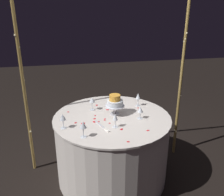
# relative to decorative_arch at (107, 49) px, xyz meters

# --- Properties ---
(ground_plane) EXTENTS (12.00, 12.00, 0.00)m
(ground_plane) POSITION_rel_decorative_arch_xyz_m (-0.00, -0.32, -1.49)
(ground_plane) COLOR black
(decorative_arch) EXTENTS (1.96, 0.06, 2.32)m
(decorative_arch) POSITION_rel_decorative_arch_xyz_m (0.00, 0.00, 0.00)
(decorative_arch) COLOR olive
(decorative_arch) RESTS_ON ground
(main_table) EXTENTS (1.32, 1.32, 0.79)m
(main_table) POSITION_rel_decorative_arch_xyz_m (-0.00, -0.32, -1.09)
(main_table) COLOR silver
(main_table) RESTS_ON ground
(tiered_cake) EXTENTS (0.22, 0.22, 0.24)m
(tiered_cake) POSITION_rel_decorative_arch_xyz_m (0.04, -0.26, -0.55)
(tiered_cake) COLOR silver
(tiered_cake) RESTS_ON main_table
(wine_glass_0) EXTENTS (0.07, 0.07, 0.16)m
(wine_glass_0) POSITION_rel_decorative_arch_xyz_m (-0.54, -0.49, -0.58)
(wine_glass_0) COLOR silver
(wine_glass_0) RESTS_ON main_table
(wine_glass_1) EXTENTS (0.07, 0.07, 0.15)m
(wine_glass_1) POSITION_rel_decorative_arch_xyz_m (-0.20, -0.09, -0.58)
(wine_glass_1) COLOR silver
(wine_glass_1) RESTS_ON main_table
(wine_glass_2) EXTENTS (0.07, 0.07, 0.16)m
(wine_glass_2) POSITION_rel_decorative_arch_xyz_m (-0.35, -0.71, -0.57)
(wine_glass_2) COLOR silver
(wine_glass_2) RESTS_ON main_table
(wine_glass_3) EXTENTS (0.06, 0.06, 0.14)m
(wine_glass_3) POSITION_rel_decorative_arch_xyz_m (0.29, -0.43, -0.60)
(wine_glass_3) COLOR silver
(wine_glass_3) RESTS_ON main_table
(wine_glass_4) EXTENTS (0.06, 0.06, 0.16)m
(wine_glass_4) POSITION_rel_decorative_arch_xyz_m (0.37, -0.07, -0.58)
(wine_glass_4) COLOR silver
(wine_glass_4) RESTS_ON main_table
(wine_glass_5) EXTENTS (0.06, 0.06, 0.15)m
(wine_glass_5) POSITION_rel_decorative_arch_xyz_m (-0.02, -0.57, -0.59)
(wine_glass_5) COLOR silver
(wine_glass_5) RESTS_ON main_table
(cake_knife) EXTENTS (0.13, 0.28, 0.01)m
(cake_knife) POSITION_rel_decorative_arch_xyz_m (-0.14, -0.55, -0.69)
(cake_knife) COLOR silver
(cake_knife) RESTS_ON main_table
(rose_petal_0) EXTENTS (0.02, 0.03, 0.00)m
(rose_petal_0) POSITION_rel_decorative_arch_xyz_m (-0.18, -0.26, -0.70)
(rose_petal_0) COLOR red
(rose_petal_0) RESTS_ON main_table
(rose_petal_1) EXTENTS (0.04, 0.04, 0.00)m
(rose_petal_1) POSITION_rel_decorative_arch_xyz_m (-0.20, -0.34, -0.70)
(rose_petal_1) COLOR red
(rose_petal_1) RESTS_ON main_table
(rose_petal_2) EXTENTS (0.03, 0.02, 0.00)m
(rose_petal_2) POSITION_rel_decorative_arch_xyz_m (-0.10, -0.40, -0.70)
(rose_petal_2) COLOR red
(rose_petal_2) RESTS_ON main_table
(rose_petal_3) EXTENTS (0.04, 0.05, 0.00)m
(rose_petal_3) POSITION_rel_decorative_arch_xyz_m (-0.21, -0.41, -0.70)
(rose_petal_3) COLOR red
(rose_petal_3) RESTS_ON main_table
(rose_petal_4) EXTENTS (0.05, 0.05, 0.00)m
(rose_petal_4) POSITION_rel_decorative_arch_xyz_m (-0.17, -0.42, -0.70)
(rose_petal_4) COLOR red
(rose_petal_4) RESTS_ON main_table
(rose_petal_5) EXTENTS (0.03, 0.02, 0.00)m
(rose_petal_5) POSITION_rel_decorative_arch_xyz_m (0.08, 0.13, -0.70)
(rose_petal_5) COLOR red
(rose_petal_5) RESTS_ON main_table
(rose_petal_6) EXTENTS (0.03, 0.02, 0.00)m
(rose_petal_6) POSITION_rel_decorative_arch_xyz_m (0.29, -0.71, -0.70)
(rose_petal_6) COLOR red
(rose_petal_6) RESTS_ON main_table
(rose_petal_7) EXTENTS (0.04, 0.04, 0.00)m
(rose_petal_7) POSITION_rel_decorative_arch_xyz_m (0.07, -0.07, -0.70)
(rose_petal_7) COLOR red
(rose_petal_7) RESTS_ON main_table
(rose_petal_8) EXTENTS (0.03, 0.03, 0.00)m
(rose_petal_8) POSITION_rel_decorative_arch_xyz_m (0.04, -0.87, -0.70)
(rose_petal_8) COLOR red
(rose_petal_8) RESTS_ON main_table
(rose_petal_9) EXTENTS (0.03, 0.03, 0.00)m
(rose_petal_9) POSITION_rel_decorative_arch_xyz_m (-0.06, -0.48, -0.70)
(rose_petal_9) COLOR red
(rose_petal_9) RESTS_ON main_table
(rose_petal_10) EXTENTS (0.03, 0.04, 0.00)m
(rose_petal_10) POSITION_rel_decorative_arch_xyz_m (-0.15, -0.53, -0.70)
(rose_petal_10) COLOR red
(rose_petal_10) RESTS_ON main_table
(rose_petal_11) EXTENTS (0.03, 0.02, 0.00)m
(rose_petal_11) POSITION_rel_decorative_arch_xyz_m (0.35, -0.14, -0.70)
(rose_petal_11) COLOR red
(rose_petal_11) RESTS_ON main_table
(rose_petal_12) EXTENTS (0.03, 0.03, 0.00)m
(rose_petal_12) POSITION_rel_decorative_arch_xyz_m (-0.48, -0.10, -0.70)
(rose_petal_12) COLOR red
(rose_petal_12) RESTS_ON main_table
(rose_petal_13) EXTENTS (0.04, 0.04, 0.00)m
(rose_petal_13) POSITION_rel_decorative_arch_xyz_m (-0.41, -0.40, -0.70)
(rose_petal_13) COLOR red
(rose_petal_13) RESTS_ON main_table
(rose_petal_14) EXTENTS (0.03, 0.04, 0.00)m
(rose_petal_14) POSITION_rel_decorative_arch_xyz_m (-0.13, 0.04, -0.70)
(rose_petal_14) COLOR red
(rose_petal_14) RESTS_ON main_table
(rose_petal_15) EXTENTS (0.04, 0.04, 0.00)m
(rose_petal_15) POSITION_rel_decorative_arch_xyz_m (-0.33, -0.43, -0.70)
(rose_petal_15) COLOR red
(rose_petal_15) RESTS_ON main_table
(rose_petal_16) EXTENTS (0.04, 0.05, 0.00)m
(rose_petal_16) POSITION_rel_decorative_arch_xyz_m (0.04, -0.63, -0.70)
(rose_petal_16) COLOR red
(rose_petal_16) RESTS_ON main_table
(rose_petal_17) EXTENTS (0.03, 0.04, 0.00)m
(rose_petal_17) POSITION_rel_decorative_arch_xyz_m (-0.34, -0.43, -0.70)
(rose_petal_17) COLOR red
(rose_petal_17) RESTS_ON main_table
(rose_petal_18) EXTENTS (0.04, 0.03, 0.00)m
(rose_petal_18) POSITION_rel_decorative_arch_xyz_m (-0.02, -0.13, -0.70)
(rose_petal_18) COLOR red
(rose_petal_18) RESTS_ON main_table
(rose_petal_19) EXTENTS (0.03, 0.03, 0.00)m
(rose_petal_19) POSITION_rel_decorative_arch_xyz_m (-0.09, -0.37, -0.70)
(rose_petal_19) COLOR red
(rose_petal_19) RESTS_ON main_table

